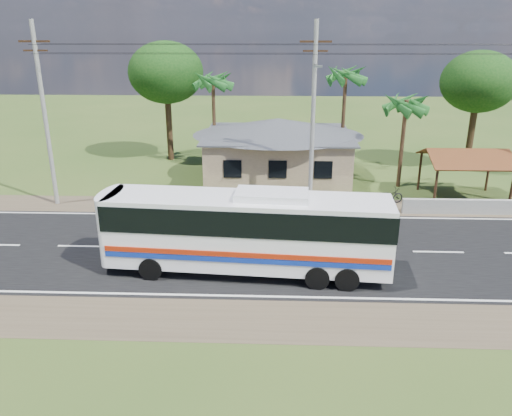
{
  "coord_description": "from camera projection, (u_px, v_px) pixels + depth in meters",
  "views": [
    {
      "loc": [
        0.79,
        -22.91,
        10.54
      ],
      "look_at": [
        -0.13,
        1.0,
        1.86
      ],
      "focal_mm": 35.0,
      "sensor_mm": 36.0,
      "label": 1
    }
  ],
  "objects": [
    {
      "name": "road",
      "position": [
        258.0,
        249.0,
        25.14
      ],
      "size": [
        120.0,
        16.0,
        0.03
      ],
      "color": "black",
      "rests_on": "ground"
    },
    {
      "name": "coach_bus",
      "position": [
        248.0,
        227.0,
        22.09
      ],
      "size": [
        12.75,
        3.62,
        3.91
      ],
      "rotation": [
        0.0,
        0.0,
        -0.08
      ],
      "color": "white",
      "rests_on": "ground"
    },
    {
      "name": "waiting_shed",
      "position": [
        466.0,
        158.0,
        31.73
      ],
      "size": [
        5.2,
        4.48,
        3.35
      ],
      "color": "#3D2416",
      "rests_on": "ground"
    },
    {
      "name": "concrete_barrier",
      "position": [
        461.0,
        207.0,
        29.82
      ],
      "size": [
        7.0,
        0.3,
        0.9
      ],
      "primitive_type": "cube",
      "color": "#9E9E99",
      "rests_on": "ground"
    },
    {
      "name": "tree_behind_house",
      "position": [
        166.0,
        73.0,
        39.92
      ],
      "size": [
        6.0,
        6.0,
        9.61
      ],
      "color": "#47301E",
      "rests_on": "ground"
    },
    {
      "name": "ground",
      "position": [
        258.0,
        249.0,
        25.15
      ],
      "size": [
        120.0,
        120.0,
        0.0
      ],
      "primitive_type": "plane",
      "color": "#304C1B",
      "rests_on": "ground"
    },
    {
      "name": "house",
      "position": [
        278.0,
        142.0,
        36.42
      ],
      "size": [
        12.4,
        10.0,
        5.0
      ],
      "color": "tan",
      "rests_on": "ground"
    },
    {
      "name": "tree_behind_shed",
      "position": [
        479.0,
        82.0,
        37.32
      ],
      "size": [
        5.6,
        5.6,
        9.02
      ],
      "color": "#47301E",
      "rests_on": "ground"
    },
    {
      "name": "motorcycle",
      "position": [
        389.0,
        196.0,
        31.48
      ],
      "size": [
        2.09,
        1.27,
        1.04
      ],
      "primitive_type": "imported",
      "rotation": [
        0.0,
        0.0,
        1.89
      ],
      "color": "black",
      "rests_on": "ground"
    },
    {
      "name": "palm_mid",
      "position": [
        346.0,
        76.0,
        37.05
      ],
      "size": [
        2.8,
        2.8,
        8.2
      ],
      "color": "#47301E",
      "rests_on": "ground"
    },
    {
      "name": "palm_far",
      "position": [
        213.0,
        81.0,
        38.05
      ],
      "size": [
        2.8,
        2.8,
        7.7
      ],
      "color": "#47301E",
      "rests_on": "ground"
    },
    {
      "name": "palm_near",
      "position": [
        406.0,
        105.0,
        33.19
      ],
      "size": [
        2.8,
        2.8,
        6.7
      ],
      "color": "#47301E",
      "rests_on": "ground"
    },
    {
      "name": "utility_poles",
      "position": [
        307.0,
        114.0,
        29.18
      ],
      "size": [
        32.8,
        2.22,
        11.0
      ],
      "color": "#9E9E99",
      "rests_on": "ground"
    }
  ]
}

